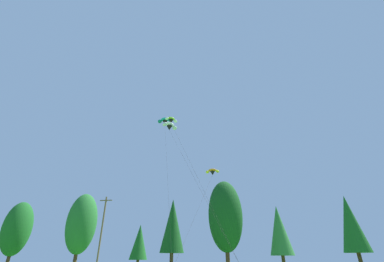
# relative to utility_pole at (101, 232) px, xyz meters

# --- Properties ---
(treeline_tree_a) EXTENTS (5.32, 5.32, 13.05)m
(treeline_tree_a) POSITION_rel_utility_pole_xyz_m (-21.67, 7.02, 1.65)
(treeline_tree_a) COLOR #472D19
(treeline_tree_a) RESTS_ON ground_plane
(treeline_tree_b) EXTENTS (5.69, 5.69, 14.41)m
(treeline_tree_b) POSITION_rel_utility_pole_xyz_m (-8.32, 7.67, 2.47)
(treeline_tree_b) COLOR #472D19
(treeline_tree_b) RESTS_ON ground_plane
(treeline_tree_c) EXTENTS (3.51, 3.51, 8.70)m
(treeline_tree_c) POSITION_rel_utility_pole_xyz_m (2.46, 11.61, -0.81)
(treeline_tree_c) COLOR #472D19
(treeline_tree_c) RESTS_ON ground_plane
(treeline_tree_d) EXTENTS (4.47, 4.47, 13.04)m
(treeline_tree_d) POSITION_rel_utility_pole_xyz_m (9.76, 8.76, 1.91)
(treeline_tree_d) COLOR #472D19
(treeline_tree_d) RESTS_ON ground_plane
(treeline_tree_e) EXTENTS (5.94, 5.94, 15.35)m
(treeline_tree_e) POSITION_rel_utility_pole_xyz_m (19.93, 5.67, 3.04)
(treeline_tree_e) COLOR #472D19
(treeline_tree_e) RESTS_ON ground_plane
(treeline_tree_f) EXTENTS (4.10, 4.10, 11.35)m
(treeline_tree_f) POSITION_rel_utility_pole_xyz_m (29.35, 9.50, 0.85)
(treeline_tree_f) COLOR #472D19
(treeline_tree_f) RESTS_ON ground_plane
(treeline_tree_g) EXTENTS (4.45, 4.45, 12.95)m
(treeline_tree_g) POSITION_rel_utility_pole_xyz_m (41.84, 9.99, 1.86)
(treeline_tree_g) COLOR #472D19
(treeline_tree_g) RESTS_ON ground_plane
(utility_pole) EXTENTS (2.20, 0.26, 11.96)m
(utility_pole) POSITION_rel_utility_pole_xyz_m (0.00, 0.00, 0.00)
(utility_pole) COLOR brown
(utility_pole) RESTS_ON ground_plane
(parafoil_kite_high_orange) EXTENTS (3.48, 19.97, 14.80)m
(parafoil_kite_high_orange) POSITION_rel_utility_pole_xyz_m (18.26, 0.94, 9.61)
(parafoil_kite_high_orange) COLOR orange
(parafoil_kite_mid_white) EXTENTS (11.14, 18.14, 21.51)m
(parafoil_kite_mid_white) POSITION_rel_utility_pole_xyz_m (11.74, -4.59, 16.10)
(parafoil_kite_mid_white) COLOR white
(parafoil_kite_far_teal) EXTENTS (7.39, 17.28, 24.09)m
(parafoil_kite_far_teal) POSITION_rel_utility_pole_xyz_m (10.09, -1.76, 18.77)
(parafoil_kite_far_teal) COLOR teal
(parafoil_kite_low_lime_white) EXTENTS (9.33, 12.60, 19.49)m
(parafoil_kite_low_lime_white) POSITION_rel_utility_pole_xyz_m (13.25, -9.70, 14.34)
(parafoil_kite_low_lime_white) COLOR #93D633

